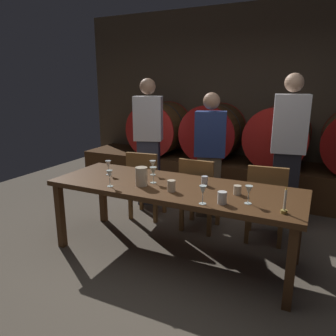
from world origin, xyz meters
name	(u,v)px	position (x,y,z in m)	size (l,w,h in m)	color
ground_plane	(181,273)	(0.00, 0.00, 0.00)	(7.98, 7.98, 0.00)	brown
back_wall	(255,99)	(0.00, 3.00, 1.45)	(6.14, 0.24, 2.89)	brown
barrel_shelf	(243,178)	(0.00, 2.45, 0.26)	(5.52, 0.90, 0.52)	#4C2D16
wine_barrel_far_left	(160,128)	(-1.46, 2.45, 0.95)	(0.87, 0.79, 0.87)	brown
wine_barrel_center_left	(214,132)	(-0.51, 2.45, 0.95)	(0.87, 0.79, 0.87)	#513319
wine_barrel_center_right	(278,136)	(0.47, 2.45, 0.95)	(0.87, 0.79, 0.87)	brown
dining_table	(173,192)	(-0.21, 0.28, 0.67)	(2.44, 0.85, 0.74)	#4C2D16
chair_left	(145,182)	(-0.91, 0.96, 0.49)	(0.44, 0.44, 0.88)	brown
chair_center	(199,191)	(-0.18, 0.92, 0.49)	(0.40, 0.40, 0.88)	brown
chair_right	(266,200)	(0.58, 0.96, 0.49)	(0.44, 0.44, 0.88)	brown
guest_left	(149,141)	(-1.13, 1.45, 0.91)	(0.44, 0.35, 1.77)	#33384C
guest_center	(210,155)	(-0.22, 1.40, 0.81)	(0.43, 0.33, 1.59)	brown
guest_right	(288,150)	(0.70, 1.52, 0.93)	(0.41, 0.29, 1.81)	black
candle_center	(285,206)	(0.84, 0.02, 0.80)	(0.05, 0.05, 0.21)	olive
pitcher	(141,176)	(-0.48, 0.14, 0.83)	(0.12, 0.12, 0.18)	beige
wine_glass_far_left	(108,165)	(-0.99, 0.31, 0.85)	(0.06, 0.06, 0.16)	white
wine_glass_left	(110,175)	(-0.74, -0.02, 0.86)	(0.06, 0.06, 0.16)	silver
wine_glass_center_left	(153,165)	(-0.56, 0.52, 0.86)	(0.07, 0.07, 0.16)	silver
wine_glass_center_right	(153,172)	(-0.42, 0.26, 0.86)	(0.07, 0.07, 0.16)	silver
wine_glass_right	(203,191)	(0.22, -0.07, 0.85)	(0.06, 0.06, 0.16)	silver
wine_glass_far_right	(249,191)	(0.55, 0.10, 0.85)	(0.06, 0.06, 0.15)	silver
cup_far_left	(171,186)	(-0.15, 0.11, 0.79)	(0.08, 0.08, 0.10)	beige
cup_center_left	(205,181)	(0.07, 0.40, 0.79)	(0.06, 0.06, 0.09)	silver
cup_center_right	(222,198)	(0.36, 0.01, 0.79)	(0.08, 0.08, 0.10)	white
cup_far_right	(237,190)	(0.42, 0.28, 0.78)	(0.07, 0.07, 0.08)	beige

